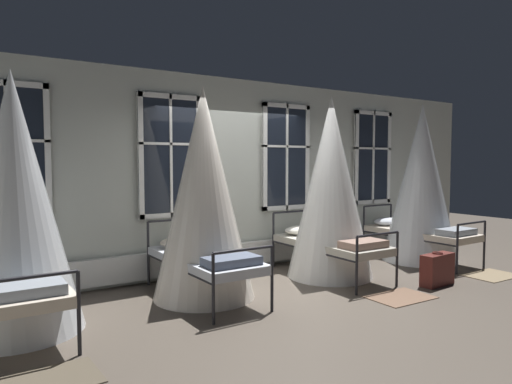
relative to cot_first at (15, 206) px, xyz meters
name	(u,v)px	position (x,y,z in m)	size (l,w,h in m)	color
ground	(272,286)	(3.15, 0.01, -1.27)	(20.62, 20.62, 0.00)	brown
back_wall_with_windows	(230,175)	(3.15, 1.19, 0.23)	(11.31, 0.10, 3.01)	#B2B7AD
window_bank	(234,208)	(3.15, 1.07, -0.29)	(7.15, 0.10, 2.60)	black
cot_first	(15,206)	(0.00, 0.00, 0.00)	(1.28, 1.93, 2.63)	black
cot_second	(204,196)	(2.12, 0.05, 0.01)	(1.28, 1.93, 2.65)	black
cot_third	(330,190)	(4.19, 0.00, 0.02)	(1.28, 1.93, 2.68)	black
cot_fourth	(421,185)	(6.26, -0.02, 0.03)	(1.28, 1.94, 2.70)	black
rug_first	(45,382)	(0.05, -1.33, -1.27)	(0.80, 0.56, 0.01)	brown
rug_third	(400,297)	(4.18, -1.33, -1.27)	(0.80, 0.56, 0.01)	brown
rug_fourth	(492,275)	(6.25, -1.33, -1.27)	(0.80, 0.56, 0.01)	#8E7A5B
suitcase_dark	(437,269)	(5.09, -1.21, -1.05)	(0.57, 0.25, 0.47)	#5B231E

